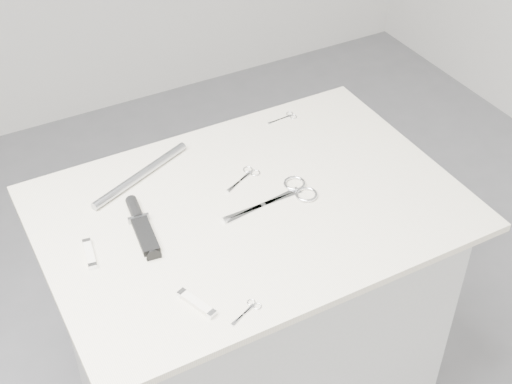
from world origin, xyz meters
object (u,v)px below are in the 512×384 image
large_shears (287,195)px  embroidery_scissors_a (246,176)px  plinth (252,331)px  embroidery_scissors_b (286,117)px  pocket_knife_a (90,254)px  tiny_scissors (248,310)px  sheathed_knife (140,223)px  pocket_knife_b (197,303)px  metal_rail (141,175)px

large_shears → embroidery_scissors_a: 0.13m
plinth → large_shears: (0.09, -0.01, 0.47)m
embroidery_scissors_a → embroidery_scissors_b: size_ratio=1.24×
pocket_knife_a → tiny_scissors: bearing=-133.8°
embroidery_scissors_a → pocket_knife_a: pocket_knife_a is taller
embroidery_scissors_b → sheathed_knife: (-0.52, -0.23, 0.01)m
pocket_knife_b → tiny_scissors: bearing=-146.2°
plinth → pocket_knife_a: bearing=177.2°
sheathed_knife → embroidery_scissors_b: bearing=-59.7°
embroidery_scissors_a → large_shears: bearing=-91.1°
plinth → large_shears: 0.48m
large_shears → pocket_knife_b: 0.40m
tiny_scissors → sheathed_knife: 0.36m
pocket_knife_a → metal_rail: 0.29m
tiny_scissors → metal_rail: (-0.03, 0.51, 0.01)m
embroidery_scissors_a → embroidery_scissors_b: (0.22, 0.18, -0.00)m
embroidery_scissors_a → sheathed_knife: 0.31m
plinth → sheathed_knife: size_ratio=4.55×
large_shears → metal_rail: metal_rail is taller
sheathed_knife → pocket_knife_a: bearing=112.5°
large_shears → embroidery_scissors_b: size_ratio=2.74×
pocket_knife_b → plinth: bearing=-68.1°
tiny_scissors → embroidery_scissors_b: bearing=30.9°
large_shears → sheathed_knife: sheathed_knife is taller
plinth → embroidery_scissors_b: (0.26, 0.29, 0.47)m
large_shears → tiny_scissors: size_ratio=3.09×
plinth → large_shears: bearing=-6.3°
plinth → tiny_scissors: size_ratio=11.29×
pocket_knife_b → embroidery_scissors_b: bearing=-65.4°
metal_rail → sheathed_knife: bearing=-111.7°
pocket_knife_a → pocket_knife_b: bearing=-140.0°
embroidery_scissors_a → tiny_scissors: size_ratio=1.39×
large_shears → sheathed_knife: (-0.35, 0.07, 0.00)m
embroidery_scissors_a → pocket_knife_b: (-0.29, -0.33, 0.00)m
tiny_scissors → pocket_knife_b: pocket_knife_b is taller
pocket_knife_b → metal_rail: 0.45m
tiny_scissors → pocket_knife_a: pocket_knife_a is taller
embroidery_scissors_b → pocket_knife_a: size_ratio=0.96×
embroidery_scissors_a → sheathed_knife: size_ratio=0.56×
pocket_knife_b → metal_rail: (0.05, 0.45, 0.00)m
large_shears → metal_rail: 0.37m
embroidery_scissors_b → tiny_scissors: 0.71m
embroidery_scissors_a → metal_rail: 0.26m
sheathed_knife → pocket_knife_a: 0.14m
metal_rail → large_shears: bearing=-39.1°
embroidery_scissors_b → sheathed_knife: sheathed_knife is taller
plinth → metal_rail: size_ratio=2.87×
pocket_knife_a → sheathed_knife: bearing=-65.4°
pocket_knife_a → embroidery_scissors_a: bearing=-70.1°
embroidery_scissors_b → metal_rail: metal_rail is taller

